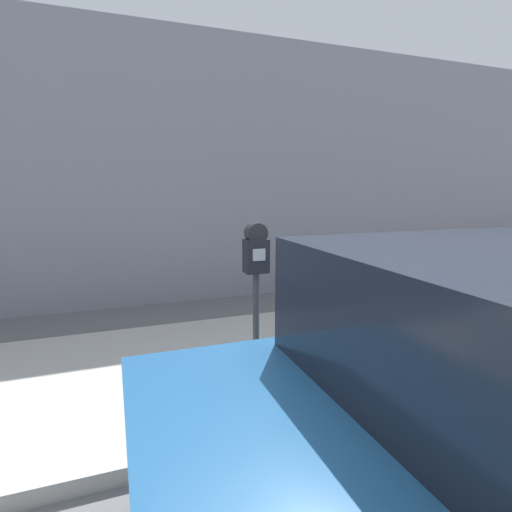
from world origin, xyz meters
The scene contains 3 objects.
sidewalk centered at (0.00, 2.20, 0.07)m, with size 24.00×2.80×0.13m.
building_facade centered at (0.00, 5.24, 2.28)m, with size 24.00×0.30×4.56m.
parking_meter centered at (-0.26, 1.35, 1.29)m, with size 0.20×0.15×1.56m.
Camera 1 is at (-1.40, -1.74, 1.98)m, focal length 28.00 mm.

